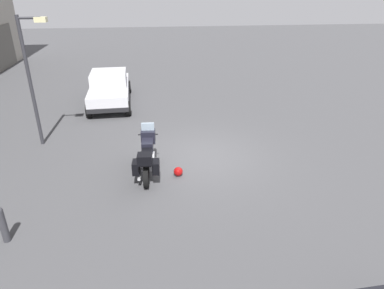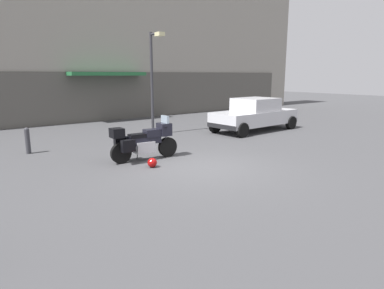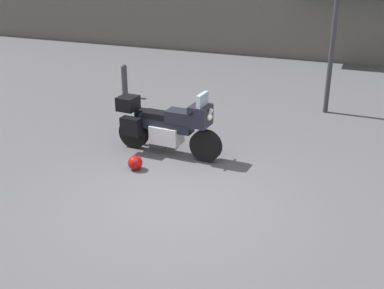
% 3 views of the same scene
% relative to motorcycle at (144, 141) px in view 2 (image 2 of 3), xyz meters
% --- Properties ---
extents(ground_plane, '(80.00, 80.00, 0.00)m').
position_rel_motorcycle_xyz_m(ground_plane, '(0.91, -1.80, -0.62)').
color(ground_plane, '#424244').
extents(building_facade_rear, '(37.86, 3.40, 9.85)m').
position_rel_motorcycle_xyz_m(building_facade_rear, '(0.91, 10.78, 4.26)').
color(building_facade_rear, gray).
rests_on(building_facade_rear, ground).
extents(motorcycle, '(2.26, 0.80, 1.36)m').
position_rel_motorcycle_xyz_m(motorcycle, '(0.00, 0.00, 0.00)').
color(motorcycle, black).
rests_on(motorcycle, ground).
extents(helmet, '(0.28, 0.28, 0.28)m').
position_rel_motorcycle_xyz_m(helmet, '(-0.25, -0.90, -0.48)').
color(helmet, '#990C0C').
rests_on(helmet, ground).
extents(car_sedan_far, '(4.62, 2.04, 1.56)m').
position_rel_motorcycle_xyz_m(car_sedan_far, '(7.08, 1.71, 0.16)').
color(car_sedan_far, silver).
rests_on(car_sedan_far, ground).
extents(streetlamp_curbside, '(0.28, 0.94, 4.42)m').
position_rel_motorcycle_xyz_m(streetlamp_curbside, '(2.68, 3.65, 2.10)').
color(streetlamp_curbside, '#2D2D33').
rests_on(streetlamp_curbside, ground).
extents(bollard_curbside, '(0.16, 0.16, 0.90)m').
position_rel_motorcycle_xyz_m(bollard_curbside, '(-2.65, 3.21, -0.14)').
color(bollard_curbside, '#333338').
rests_on(bollard_curbside, ground).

